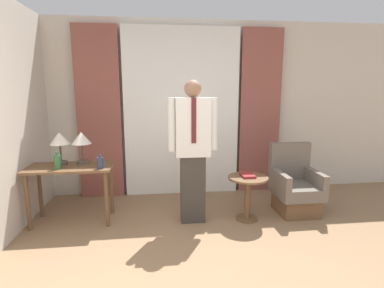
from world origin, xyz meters
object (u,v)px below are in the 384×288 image
at_px(desk, 71,176).
at_px(book, 247,175).
at_px(table_lamp_right, 81,140).
at_px(armchair, 295,188).
at_px(bottle_near_edge, 100,163).
at_px(person, 193,146).
at_px(bottle_by_lamp, 57,162).
at_px(side_table, 248,191).
at_px(table_lamp_left, 60,141).

distance_m(desk, book, 2.22).
bearing_deg(table_lamp_right, book, -8.09).
bearing_deg(armchair, bottle_near_edge, -177.62).
bearing_deg(person, armchair, 5.63).
height_order(bottle_by_lamp, armchair, bottle_by_lamp).
relative_size(desk, side_table, 1.80).
distance_m(table_lamp_left, side_table, 2.45).
bearing_deg(table_lamp_right, bottle_near_edge, -43.62).
height_order(desk, book, desk).
distance_m(table_lamp_right, side_table, 2.20).
height_order(bottle_near_edge, book, bottle_near_edge).
height_order(armchair, side_table, armchair).
relative_size(table_lamp_left, armchair, 0.44).
bearing_deg(book, bottle_near_edge, 178.66).
bearing_deg(armchair, side_table, -166.62).
bearing_deg(bottle_near_edge, side_table, -2.05).
bearing_deg(armchair, desk, 179.34).
xyz_separation_m(bottle_near_edge, person, (1.11, -0.03, 0.18)).
relative_size(table_lamp_left, table_lamp_right, 1.00).
xyz_separation_m(table_lamp_left, bottle_near_edge, (0.53, -0.25, -0.23)).
height_order(table_lamp_right, bottle_near_edge, table_lamp_right).
relative_size(bottle_near_edge, book, 0.74).
height_order(table_lamp_left, bottle_by_lamp, table_lamp_left).
bearing_deg(person, table_lamp_right, 168.22).
bearing_deg(side_table, bottle_by_lamp, 177.55).
xyz_separation_m(desk, side_table, (2.21, -0.20, -0.21)).
distance_m(table_lamp_right, person, 1.41).
bearing_deg(bottle_near_edge, bottle_by_lamp, 176.13).
distance_m(desk, armchair, 2.94).
height_order(table_lamp_left, table_lamp_right, same).
bearing_deg(armchair, table_lamp_right, 176.98).
xyz_separation_m(desk, bottle_near_edge, (0.40, -0.14, 0.20)).
bearing_deg(side_table, table_lamp_left, 172.27).
bearing_deg(bottle_by_lamp, armchair, 1.34).
xyz_separation_m(table_lamp_left, side_table, (2.34, -0.32, -0.64)).
relative_size(desk, armchair, 1.11).
height_order(table_lamp_left, side_table, table_lamp_left).
relative_size(person, side_table, 3.11).
xyz_separation_m(table_lamp_right, side_table, (2.08, -0.32, -0.64)).
relative_size(table_lamp_right, bottle_near_edge, 2.41).
height_order(bottle_by_lamp, book, bottle_by_lamp).
distance_m(table_lamp_right, book, 2.14).
bearing_deg(desk, person, -6.56).
distance_m(table_lamp_right, bottle_by_lamp, 0.39).
xyz_separation_m(table_lamp_left, table_lamp_right, (0.26, 0.00, 0.00)).
relative_size(table_lamp_right, person, 0.23).
distance_m(table_lamp_left, table_lamp_right, 0.26).
distance_m(desk, bottle_by_lamp, 0.26).
bearing_deg(desk, table_lamp_right, 41.08).
distance_m(table_lamp_right, bottle_near_edge, 0.43).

